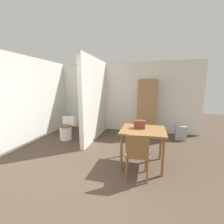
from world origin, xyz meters
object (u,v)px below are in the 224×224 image
dining_table (143,134)px  wooden_cabinet (147,107)px  toilet (67,129)px  wooden_chair (137,153)px  space_heater (181,133)px  handbag (140,124)px

dining_table → wooden_cabinet: wooden_cabinet is taller
toilet → dining_table: bearing=-23.0°
dining_table → wooden_chair: (-0.07, -0.53, -0.20)m
toilet → wooden_chair: bearing=-33.5°
toilet → space_heater: size_ratio=1.58×
handbag → space_heater: size_ratio=0.55×
handbag → wooden_cabinet: size_ratio=0.13×
toilet → wooden_cabinet: size_ratio=0.36×
space_heater → dining_table: bearing=-120.9°
dining_table → handbag: bearing=141.9°
toilet → space_heater: (3.50, 0.80, -0.08)m
wooden_cabinet → space_heater: (1.07, -0.32, -0.72)m
wooden_cabinet → space_heater: size_ratio=4.33×
space_heater → handbag: bearing=-123.6°
wooden_chair → space_heater: (1.16, 2.35, -0.27)m
dining_table → handbag: handbag is taller
wooden_chair → toilet: 2.82m
toilet → wooden_cabinet: 2.76m
wooden_chair → space_heater: wooden_chair is taller
dining_table → wooden_chair: 0.57m
wooden_chair → wooden_cabinet: size_ratio=0.46×
wooden_cabinet → space_heater: wooden_cabinet is taller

